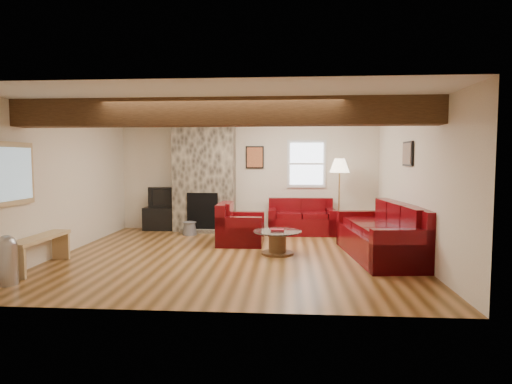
% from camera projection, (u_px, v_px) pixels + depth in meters
% --- Properties ---
extents(room, '(8.00, 8.00, 8.00)m').
position_uv_depth(room, '(234.00, 183.00, 7.29)').
color(room, brown).
rests_on(room, ground).
extents(floor, '(6.00, 6.00, 0.00)m').
position_uv_depth(floor, '(234.00, 255.00, 7.38)').
color(floor, brown).
rests_on(floor, ground).
extents(oak_beam, '(6.00, 0.36, 0.38)m').
position_uv_depth(oak_beam, '(223.00, 112.00, 5.96)').
color(oak_beam, black).
rests_on(oak_beam, room).
extents(chimney_breast, '(1.40, 0.67, 2.50)m').
position_uv_depth(chimney_breast, '(204.00, 178.00, 9.84)').
color(chimney_breast, '#332D27').
rests_on(chimney_breast, floor).
extents(back_window, '(0.90, 0.08, 1.10)m').
position_uv_depth(back_window, '(307.00, 164.00, 9.86)').
color(back_window, silver).
rests_on(back_window, room).
extents(hatch_window, '(0.08, 1.00, 0.90)m').
position_uv_depth(hatch_window, '(11.00, 174.00, 5.99)').
color(hatch_window, tan).
rests_on(hatch_window, room).
extents(ceiling_dome, '(0.40, 0.40, 0.18)m').
position_uv_depth(ceiling_dome, '(287.00, 117.00, 8.03)').
color(ceiling_dome, white).
rests_on(ceiling_dome, room).
extents(artwork_back, '(0.42, 0.06, 0.52)m').
position_uv_depth(artwork_back, '(255.00, 157.00, 9.94)').
color(artwork_back, black).
rests_on(artwork_back, room).
extents(artwork_right, '(0.06, 0.55, 0.42)m').
position_uv_depth(artwork_right, '(407.00, 154.00, 7.33)').
color(artwork_right, black).
rests_on(artwork_right, room).
extents(sofa_three, '(1.22, 2.43, 0.90)m').
position_uv_depth(sofa_three, '(381.00, 231.00, 7.19)').
color(sofa_three, '#420409').
rests_on(sofa_three, floor).
extents(loveseat, '(1.47, 0.87, 0.77)m').
position_uv_depth(loveseat, '(301.00, 217.00, 9.48)').
color(loveseat, '#420409').
rests_on(loveseat, floor).
extents(armchair_red, '(0.87, 0.99, 0.80)m').
position_uv_depth(armchair_red, '(241.00, 223.00, 8.37)').
color(armchair_red, '#420409').
rests_on(armchair_red, floor).
extents(coffee_table, '(0.84, 0.84, 0.44)m').
position_uv_depth(coffee_table, '(277.00, 243.00, 7.45)').
color(coffee_table, '#462E16').
rests_on(coffee_table, floor).
extents(tv_cabinet, '(1.06, 0.42, 0.53)m').
position_uv_depth(tv_cabinet, '(167.00, 219.00, 10.02)').
color(tv_cabinet, black).
rests_on(tv_cabinet, floor).
extents(television, '(0.83, 0.11, 0.48)m').
position_uv_depth(television, '(167.00, 197.00, 9.98)').
color(television, black).
rests_on(television, tv_cabinet).
extents(floor_lamp, '(0.43, 0.43, 1.67)m').
position_uv_depth(floor_lamp, '(340.00, 170.00, 9.21)').
color(floor_lamp, '#AB8747').
rests_on(floor_lamp, floor).
extents(pine_bench, '(0.30, 1.30, 0.49)m').
position_uv_depth(pine_bench, '(40.00, 253.00, 6.48)').
color(pine_bench, tan).
rests_on(pine_bench, floor).
extents(pedal_bin, '(0.34, 0.34, 0.66)m').
position_uv_depth(pedal_bin, '(7.00, 260.00, 5.62)').
color(pedal_bin, '#A2A3A7').
rests_on(pedal_bin, floor).
extents(coal_bucket, '(0.31, 0.31, 0.29)m').
position_uv_depth(coal_bucket, '(190.00, 228.00, 9.36)').
color(coal_bucket, slate).
rests_on(coal_bucket, floor).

